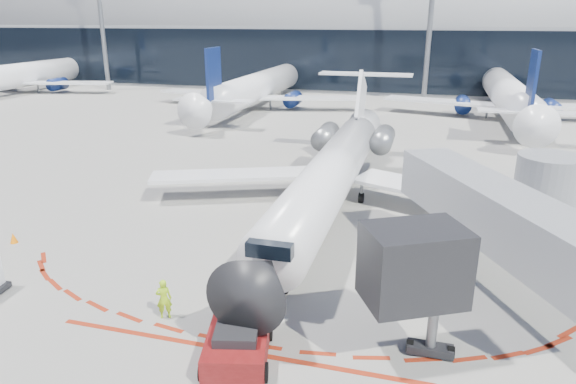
# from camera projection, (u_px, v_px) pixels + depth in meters

# --- Properties ---
(ground) EXTENTS (260.00, 260.00, 0.00)m
(ground) POSITION_uv_depth(u_px,v_px,m) (308.00, 229.00, 28.81)
(ground) COLOR gray
(ground) RESTS_ON ground
(apron_centerline) EXTENTS (0.25, 40.00, 0.01)m
(apron_centerline) POSITION_uv_depth(u_px,v_px,m) (316.00, 216.00, 30.63)
(apron_centerline) COLOR silver
(apron_centerline) RESTS_ON ground
(apron_stop_bar) EXTENTS (14.00, 0.25, 0.01)m
(apron_stop_bar) POSITION_uv_depth(u_px,v_px,m) (234.00, 350.00, 18.32)
(apron_stop_bar) COLOR maroon
(apron_stop_bar) RESTS_ON ground
(terminal_building) EXTENTS (150.00, 24.15, 24.00)m
(terminal_building) POSITION_uv_depth(u_px,v_px,m) (399.00, 35.00, 85.28)
(terminal_building) COLOR gray
(terminal_building) RESTS_ON ground
(jet_bridge) EXTENTS (10.03, 15.20, 4.90)m
(jet_bridge) POSITION_uv_depth(u_px,v_px,m) (509.00, 215.00, 22.60)
(jet_bridge) COLOR #93959B
(jet_bridge) RESTS_ON ground
(light_mast_west) EXTENTS (0.70, 0.70, 25.00)m
(light_mast_west) POSITION_uv_depth(u_px,v_px,m) (100.00, 9.00, 79.93)
(light_mast_west) COLOR slate
(light_mast_west) RESTS_ON ground
(light_mast_centre) EXTENTS (0.70, 0.70, 25.00)m
(light_mast_centre) POSITION_uv_depth(u_px,v_px,m) (431.00, 7.00, 67.25)
(light_mast_centre) COLOR slate
(light_mast_centre) RESTS_ON ground
(regional_jet) EXTENTS (24.22, 29.86, 7.48)m
(regional_jet) POSITION_uv_depth(u_px,v_px,m) (334.00, 169.00, 31.23)
(regional_jet) COLOR white
(regional_jet) RESTS_ON ground
(pushback_tug) EXTENTS (2.88, 5.38, 1.37)m
(pushback_tug) POSITION_uv_depth(u_px,v_px,m) (238.00, 344.00, 17.70)
(pushback_tug) COLOR #5A0C0D
(pushback_tug) RESTS_ON ground
(ramp_worker) EXTENTS (0.72, 0.62, 1.67)m
(ramp_worker) POSITION_uv_depth(u_px,v_px,m) (164.00, 299.00, 20.09)
(ramp_worker) COLOR #A7E618
(ramp_worker) RESTS_ON ground
(safety_cone_left) EXTENTS (0.40, 0.40, 0.55)m
(safety_cone_left) POSITION_uv_depth(u_px,v_px,m) (13.00, 238.00, 26.98)
(safety_cone_left) COLOR orange
(safety_cone_left) RESTS_ON ground
(bg_airliner_0) EXTENTS (32.88, 34.82, 10.64)m
(bg_airliner_0) POSITION_uv_depth(u_px,v_px,m) (26.00, 57.00, 80.45)
(bg_airliner_0) COLOR white
(bg_airliner_0) RESTS_ON ground
(bg_airliner_1) EXTENTS (32.28, 34.18, 10.44)m
(bg_airliner_1) POSITION_uv_depth(u_px,v_px,m) (257.00, 67.00, 65.80)
(bg_airliner_1) COLOR white
(bg_airliner_1) RESTS_ON ground
(bg_airliner_2) EXTENTS (33.17, 35.12, 10.73)m
(bg_airliner_2) POSITION_uv_depth(u_px,v_px,m) (511.00, 71.00, 59.07)
(bg_airliner_2) COLOR white
(bg_airliner_2) RESTS_ON ground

